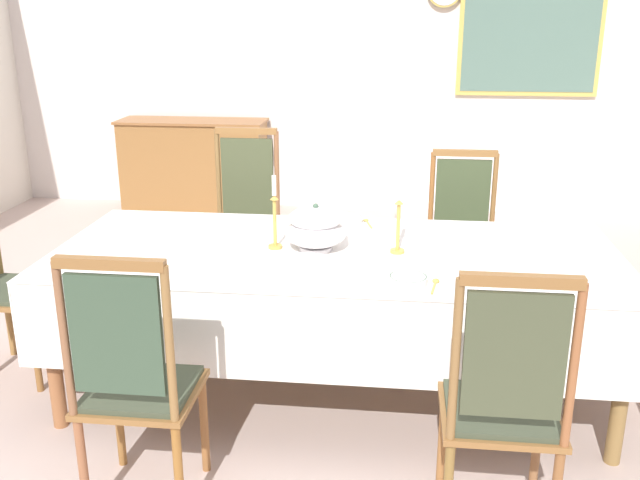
{
  "coord_description": "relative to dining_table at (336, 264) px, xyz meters",
  "views": [
    {
      "loc": [
        0.3,
        -3.41,
        1.91
      ],
      "look_at": [
        -0.09,
        -0.02,
        0.8
      ],
      "focal_mm": 39.67,
      "sensor_mm": 36.0,
      "label": 1
    }
  ],
  "objects": [
    {
      "name": "ground",
      "position": [
        0.0,
        0.1,
        -0.73
      ],
      "size": [
        7.22,
        7.12,
        0.04
      ],
      "primitive_type": "cube",
      "color": "#C2ADA4"
    },
    {
      "name": "bowl_near_right",
      "position": [
        0.01,
        0.49,
        0.09
      ],
      "size": [
        0.18,
        0.18,
        0.04
      ],
      "color": "white",
      "rests_on": "tablecloth"
    },
    {
      "name": "soup_tureen",
      "position": [
        -0.1,
        -0.0,
        0.19
      ],
      "size": [
        0.3,
        0.3,
        0.24
      ],
      "color": "white",
      "rests_on": "tablecloth"
    },
    {
      "name": "candlestick_east",
      "position": [
        0.3,
        0.0,
        0.22
      ],
      "size": [
        0.07,
        0.07,
        0.37
      ],
      "color": "gold",
      "rests_on": "tablecloth"
    },
    {
      "name": "dining_table",
      "position": [
        0.0,
        0.0,
        0.0
      ],
      "size": [
        2.77,
        1.18,
        0.78
      ],
      "color": "#965C37",
      "rests_on": "ground"
    },
    {
      "name": "spoon_primary",
      "position": [
        0.47,
        -0.4,
        0.08
      ],
      "size": [
        0.04,
        0.18,
        0.01
      ],
      "rotation": [
        0.0,
        0.0,
        -0.15
      ],
      "color": "gold",
      "rests_on": "tablecloth"
    },
    {
      "name": "bowl_near_left",
      "position": [
        0.35,
        -0.43,
        0.1
      ],
      "size": [
        0.17,
        0.17,
        0.04
      ],
      "color": "white",
      "rests_on": "tablecloth"
    },
    {
      "name": "tablecloth",
      "position": [
        0.0,
        0.0,
        -0.03
      ],
      "size": [
        2.79,
        1.2,
        0.42
      ],
      "color": "white",
      "rests_on": "dining_table"
    },
    {
      "name": "spoon_secondary",
      "position": [
        0.13,
        0.51,
        0.08
      ],
      "size": [
        0.06,
        0.17,
        0.01
      ],
      "rotation": [
        0.0,
        0.0,
        0.27
      ],
      "color": "gold",
      "rests_on": "tablecloth"
    },
    {
      "name": "chair_south_b",
      "position": [
        0.71,
        -1.0,
        -0.14
      ],
      "size": [
        0.44,
        0.42,
        1.1
      ],
      "color": "#976233",
      "rests_on": "ground"
    },
    {
      "name": "sideboard",
      "position": [
        -1.72,
        3.39,
        -0.25
      ],
      "size": [
        1.44,
        0.48,
        0.9
      ],
      "rotation": [
        0.0,
        0.0,
        3.14
      ],
      "color": "olive",
      "rests_on": "ground"
    },
    {
      "name": "back_wall",
      "position": [
        0.0,
        3.71,
        0.91
      ],
      "size": [
        7.22,
        0.08,
        3.24
      ],
      "primitive_type": "cube",
      "color": "silver",
      "rests_on": "ground"
    },
    {
      "name": "chair_head_west",
      "position": [
        -1.8,
        0.0,
        -0.12
      ],
      "size": [
        0.42,
        0.44,
        1.18
      ],
      "rotation": [
        0.0,
        0.0,
        -1.57
      ],
      "color": "#975B38",
      "rests_on": "ground"
    },
    {
      "name": "chair_south_a",
      "position": [
        -0.68,
        -1.0,
        -0.14
      ],
      "size": [
        0.44,
        0.42,
        1.11
      ],
      "color": "brown",
      "rests_on": "ground"
    },
    {
      "name": "candlestick_west",
      "position": [
        -0.3,
        0.0,
        0.22
      ],
      "size": [
        0.07,
        0.07,
        0.37
      ],
      "color": "gold",
      "rests_on": "tablecloth"
    },
    {
      "name": "chair_north_a",
      "position": [
        -0.68,
        1.0,
        -0.11
      ],
      "size": [
        0.44,
        0.42,
        1.2
      ],
      "rotation": [
        0.0,
        0.0,
        3.14
      ],
      "color": "olive",
      "rests_on": "ground"
    },
    {
      "name": "framed_painting",
      "position": [
        1.46,
        3.64,
        0.99
      ],
      "size": [
        1.3,
        0.05,
        1.11
      ],
      "color": "#D1B251"
    },
    {
      "name": "chair_north_b",
      "position": [
        0.71,
        1.0,
        -0.15
      ],
      "size": [
        0.44,
        0.42,
        1.09
      ],
      "rotation": [
        0.0,
        0.0,
        3.14
      ],
      "color": "olive",
      "rests_on": "ground"
    }
  ]
}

